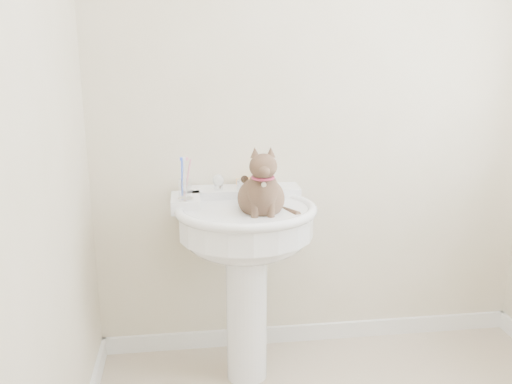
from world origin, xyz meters
name	(u,v)px	position (x,y,z in m)	size (l,w,h in m)	color
wall_back	(319,107)	(0.00, 1.10, 1.25)	(2.20, 0.00, 2.50)	beige
wall_left	(10,159)	(-1.10, 0.00, 1.25)	(0.00, 2.20, 2.50)	beige
baseboard_back	(312,332)	(0.00, 1.09, 0.04)	(2.20, 0.02, 0.09)	white
pedestal_sink	(246,240)	(-0.39, 0.81, 0.69)	(0.64, 0.63, 0.88)	white
faucet	(242,181)	(-0.39, 0.97, 0.93)	(0.28, 0.12, 0.14)	silver
soap_bar	(247,182)	(-0.35, 1.06, 0.90)	(0.09, 0.06, 0.03)	orange
toothbrush_cup	(185,189)	(-0.65, 0.83, 0.93)	(0.07, 0.07, 0.19)	silver
cat	(262,193)	(-0.33, 0.74, 0.93)	(0.22, 0.28, 0.41)	brown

